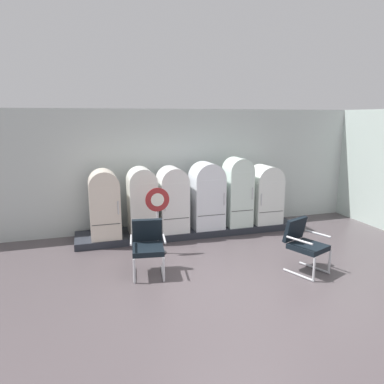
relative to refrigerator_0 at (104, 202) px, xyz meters
The scene contains 13 objects.
ground 3.65m from the refrigerator_0, 56.55° to the right, with size 12.00×10.00×0.05m, color #4C4346.
back_wall 2.14m from the refrigerator_0, 20.40° to the left, with size 11.76×0.12×2.90m.
side_wall_right 6.64m from the refrigerator_0, ahead, with size 0.16×2.20×2.90m.
display_plinth 2.12m from the refrigerator_0, ahead, with size 5.21×0.95×0.15m, color #262931.
refrigerator_0 is the anchor object (origin of this frame).
refrigerator_1 0.81m from the refrigerator_0, ahead, with size 0.60×0.70×1.49m.
refrigerator_2 1.51m from the refrigerator_0, ahead, with size 0.63×0.71×1.47m.
refrigerator_3 2.33m from the refrigerator_0, ahead, with size 0.71×0.70×1.54m.
refrigerator_4 3.10m from the refrigerator_0, ahead, with size 0.59×0.62×1.63m.
refrigerator_5 3.85m from the refrigerator_0, ahead, with size 0.69×0.72×1.41m.
armchair_left 1.96m from the refrigerator_0, 71.43° to the right, with size 0.67×0.74×0.95m.
armchair_right 4.16m from the refrigerator_0, 37.69° to the right, with size 0.76×0.83×0.95m.
sign_stand 1.38m from the refrigerator_0, 44.64° to the right, with size 0.48×0.32×1.36m.
Camera 1 is at (-2.32, -4.79, 2.72)m, focal length 33.59 mm.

